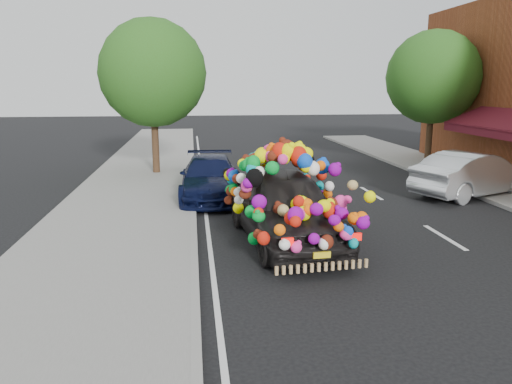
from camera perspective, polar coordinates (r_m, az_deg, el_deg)
The scene contains 9 objects.
ground at distance 11.58m, azimuth 4.68°, elevation -5.85°, with size 100.00×100.00×0.00m, color black.
sidewalk at distance 11.50m, azimuth -16.91°, elevation -6.18°, with size 4.00×60.00×0.12m, color gray.
kerb at distance 11.33m, azimuth -7.09°, elevation -5.98°, with size 0.15×60.00×0.13m, color gray.
lane_markings at distance 12.80m, azimuth 20.72°, elevation -4.84°, with size 6.00×50.00×0.01m, color silver, non-canonical shape.
tree_near_sidewalk at distance 20.33m, azimuth -11.75°, elevation 13.16°, with size 4.20×4.20×6.13m.
tree_far_b at distance 23.20m, azimuth 19.61°, elevation 12.24°, with size 4.00×4.00×5.90m.
plush_art_car at distance 11.47m, azimuth 3.35°, elevation 0.15°, with size 2.81×5.27×2.31m.
navy_sedan at distance 16.03m, azimuth -5.29°, elevation 1.63°, with size 1.85×4.56×1.32m, color black.
silver_hatchback at distance 17.72m, azimuth 23.55°, elevation 1.89°, with size 1.54×4.42×1.46m, color silver.
Camera 1 is at (-2.32, -10.77, 3.57)m, focal length 35.00 mm.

